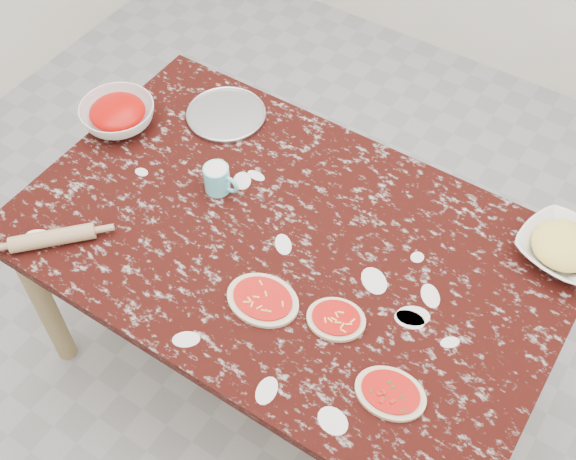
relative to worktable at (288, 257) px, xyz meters
The scene contains 10 objects.
ground 0.67m from the worktable, ahead, with size 4.00×4.00×0.00m, color gray.
worktable is the anchor object (origin of this frame).
pizza_tray 0.58m from the worktable, 144.62° to the left, with size 0.26×0.26×0.01m, color #B2B2B7.
sauce_bowl 0.76m from the worktable, behind, with size 0.25×0.25×0.08m, color white.
cheese_bowl 0.79m from the worktable, 29.14° to the left, with size 0.25×0.25×0.06m, color white.
flour_mug 0.32m from the worktable, behind, with size 0.12×0.08×0.09m.
pizza_left 0.24m from the worktable, 75.16° to the right, with size 0.22×0.18×0.02m.
pizza_mid 0.31m from the worktable, 31.47° to the right, with size 0.19×0.17×0.02m.
pizza_right 0.56m from the worktable, 29.13° to the right, with size 0.20×0.16×0.02m.
rolling_pin 0.69m from the worktable, 146.18° to the right, with size 0.05×0.05×0.24m, color tan.
Camera 1 is at (0.70, -1.08, 2.45)m, focal length 45.39 mm.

